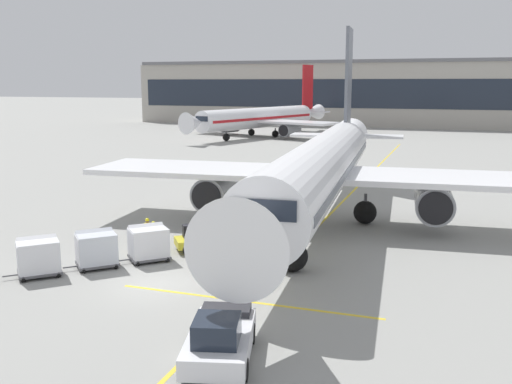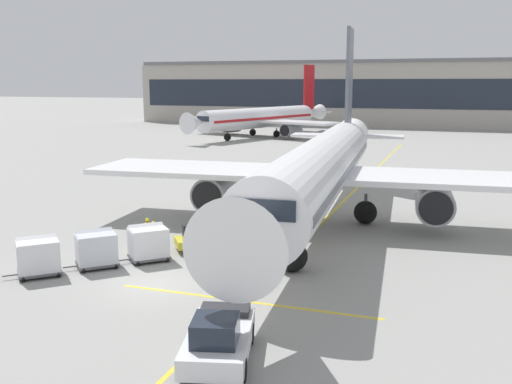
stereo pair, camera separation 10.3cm
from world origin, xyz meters
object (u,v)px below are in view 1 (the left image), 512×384
(baggage_cart_second, at_px, (96,248))
(ground_crew_by_loader, at_px, (154,234))
(safety_cone_engine_keepout, at_px, (205,226))
(safety_cone_wingtip, at_px, (202,226))
(baggage_cart_lead, at_px, (148,242))
(pushback_tug, at_px, (220,338))
(ground_crew_by_carts, at_px, (148,231))
(parked_airplane, at_px, (322,167))
(baggage_cart_third, at_px, (38,256))
(belt_loader, at_px, (211,235))
(ground_crew_marshaller, at_px, (146,239))
(distant_airplane, at_px, (261,118))

(baggage_cart_second, distance_m, ground_crew_by_loader, 3.75)
(safety_cone_engine_keepout, distance_m, safety_cone_wingtip, 0.30)
(baggage_cart_lead, distance_m, pushback_tug, 12.28)
(baggage_cart_second, distance_m, pushback_tug, 12.40)
(pushback_tug, bearing_deg, ground_crew_by_carts, 128.98)
(parked_airplane, bearing_deg, safety_cone_engine_keepout, -146.95)
(pushback_tug, bearing_deg, baggage_cart_second, 143.30)
(baggage_cart_third, height_order, ground_crew_by_loader, baggage_cart_third)
(parked_airplane, distance_m, belt_loader, 9.62)
(pushback_tug, relative_size, ground_crew_by_loader, 2.75)
(baggage_cart_second, relative_size, ground_crew_marshaller, 1.46)
(baggage_cart_third, bearing_deg, belt_loader, 49.24)
(ground_crew_by_loader, relative_size, safety_cone_engine_keepout, 2.44)
(ground_crew_by_loader, height_order, ground_crew_by_carts, same)
(pushback_tug, bearing_deg, baggage_cart_lead, 130.70)
(ground_crew_marshaller, bearing_deg, distant_airplane, 103.78)
(ground_crew_marshaller, height_order, distant_airplane, distant_airplane)
(parked_airplane, height_order, ground_crew_marshaller, parked_airplane)
(pushback_tug, height_order, distant_airplane, distant_airplane)
(belt_loader, relative_size, baggage_cart_second, 2.01)
(baggage_cart_third, bearing_deg, pushback_tug, -24.27)
(parked_airplane, height_order, baggage_cart_lead, parked_airplane)
(baggage_cart_third, height_order, pushback_tug, baggage_cart_third)
(baggage_cart_lead, bearing_deg, safety_cone_wingtip, 88.30)
(baggage_cart_second, bearing_deg, safety_cone_engine_keepout, 75.59)
(baggage_cart_lead, relative_size, distant_airplane, 0.07)
(ground_crew_marshaller, distance_m, safety_cone_engine_keepout, 6.32)
(ground_crew_marshaller, bearing_deg, baggage_cart_third, -127.68)
(belt_loader, xyz_separation_m, safety_cone_engine_keepout, (-1.98, 3.61, -0.48))
(ground_crew_by_carts, height_order, distant_airplane, distant_airplane)
(pushback_tug, height_order, ground_crew_marshaller, pushback_tug)
(belt_loader, height_order, baggage_cart_third, belt_loader)
(baggage_cart_lead, bearing_deg, belt_loader, 53.88)
(safety_cone_engine_keepout, height_order, safety_cone_wingtip, safety_cone_wingtip)
(belt_loader, bearing_deg, safety_cone_engine_keepout, 118.68)
(baggage_cart_second, relative_size, safety_cone_wingtip, 3.38)
(ground_crew_by_carts, distance_m, safety_cone_engine_keepout, 4.84)
(belt_loader, relative_size, distant_airplane, 0.14)
(ground_crew_marshaller, xyz_separation_m, safety_cone_wingtip, (0.61, 5.96, -0.63))
(ground_crew_by_loader, distance_m, ground_crew_marshaller, 1.15)
(ground_crew_by_loader, xyz_separation_m, ground_crew_marshaller, (0.14, -1.14, 0.00))
(baggage_cart_third, distance_m, distant_airplane, 75.71)
(baggage_cart_third, height_order, distant_airplane, distant_airplane)
(ground_crew_marshaller, distance_m, safety_cone_wingtip, 6.03)
(ground_crew_by_loader, bearing_deg, baggage_cart_lead, -70.81)
(baggage_cart_third, bearing_deg, ground_crew_by_loader, 59.48)
(baggage_cart_lead, distance_m, distant_airplane, 72.64)
(baggage_cart_third, xyz_separation_m, safety_cone_engine_keepout, (4.11, 10.67, -0.65))
(parked_airplane, xyz_separation_m, ground_crew_by_carts, (-8.12, -8.83, -2.84))
(parked_airplane, height_order, pushback_tug, parked_airplane)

